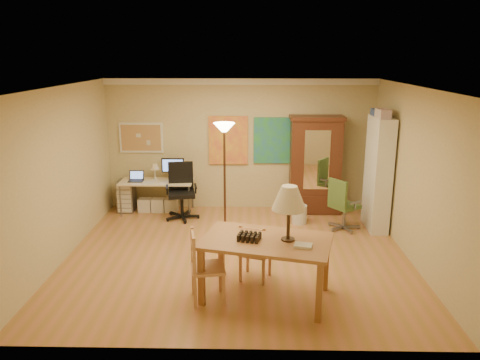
{
  "coord_description": "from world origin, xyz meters",
  "views": [
    {
      "loc": [
        0.2,
        -7.02,
        3.17
      ],
      "look_at": [
        0.04,
        0.3,
        1.19
      ],
      "focal_mm": 35.0,
      "sensor_mm": 36.0,
      "label": 1
    }
  ],
  "objects_px": {
    "armoire": "(315,171)",
    "dining_table": "(274,228)",
    "computer_desk": "(159,193)",
    "bookshelf": "(378,174)",
    "office_chair_black": "(182,204)",
    "office_chair_green": "(343,216)"
  },
  "relations": [
    {
      "from": "office_chair_green",
      "to": "dining_table",
      "type": "bearing_deg",
      "value": -118.87
    },
    {
      "from": "bookshelf",
      "to": "office_chair_green",
      "type": "bearing_deg",
      "value": -171.02
    },
    {
      "from": "armoire",
      "to": "bookshelf",
      "type": "height_order",
      "value": "bookshelf"
    },
    {
      "from": "dining_table",
      "to": "armoire",
      "type": "distance_m",
      "value": 3.72
    },
    {
      "from": "office_chair_black",
      "to": "office_chair_green",
      "type": "xyz_separation_m",
      "value": [
        3.08,
        -0.56,
        -0.03
      ]
    },
    {
      "from": "computer_desk",
      "to": "office_chair_black",
      "type": "bearing_deg",
      "value": -35.12
    },
    {
      "from": "computer_desk",
      "to": "bookshelf",
      "type": "relative_size",
      "value": 0.7
    },
    {
      "from": "office_chair_green",
      "to": "armoire",
      "type": "distance_m",
      "value": 1.25
    },
    {
      "from": "office_chair_green",
      "to": "bookshelf",
      "type": "distance_m",
      "value": 1.0
    },
    {
      "from": "armoire",
      "to": "computer_desk",
      "type": "bearing_deg",
      "value": -178.47
    },
    {
      "from": "dining_table",
      "to": "armoire",
      "type": "height_order",
      "value": "armoire"
    },
    {
      "from": "dining_table",
      "to": "office_chair_green",
      "type": "bearing_deg",
      "value": 61.13
    },
    {
      "from": "bookshelf",
      "to": "dining_table",
      "type": "bearing_deg",
      "value": -127.36
    },
    {
      "from": "computer_desk",
      "to": "armoire",
      "type": "xyz_separation_m",
      "value": [
        3.2,
        0.09,
        0.46
      ]
    },
    {
      "from": "computer_desk",
      "to": "armoire",
      "type": "bearing_deg",
      "value": 1.53
    },
    {
      "from": "office_chair_black",
      "to": "armoire",
      "type": "distance_m",
      "value": 2.77
    },
    {
      "from": "computer_desk",
      "to": "office_chair_green",
      "type": "relative_size",
      "value": 1.5
    },
    {
      "from": "dining_table",
      "to": "armoire",
      "type": "relative_size",
      "value": 0.93
    },
    {
      "from": "dining_table",
      "to": "office_chair_black",
      "type": "bearing_deg",
      "value": 118.11
    },
    {
      "from": "armoire",
      "to": "dining_table",
      "type": "bearing_deg",
      "value": -105.67
    },
    {
      "from": "computer_desk",
      "to": "office_chair_black",
      "type": "height_order",
      "value": "computer_desk"
    },
    {
      "from": "office_chair_green",
      "to": "office_chair_black",
      "type": "bearing_deg",
      "value": 169.63
    }
  ]
}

